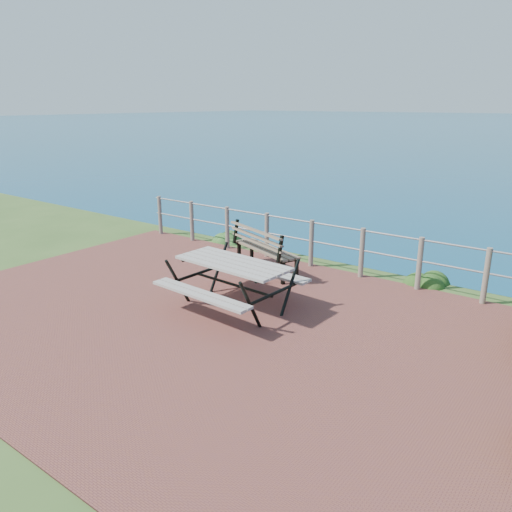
{
  "coord_description": "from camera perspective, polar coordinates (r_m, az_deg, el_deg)",
  "views": [
    {
      "loc": [
        5.09,
        -5.44,
        3.36
      ],
      "look_at": [
        0.05,
        1.33,
        0.75
      ],
      "focal_mm": 35.0,
      "sensor_mm": 36.0,
      "label": 1
    }
  ],
  "objects": [
    {
      "name": "ground",
      "position": [
        8.17,
        -5.91,
        -7.2
      ],
      "size": [
        10.0,
        7.0,
        0.12
      ],
      "primitive_type": "cube",
      "color": "brown",
      "rests_on": "ground"
    },
    {
      "name": "safety_railing",
      "position": [
        10.53,
        6.36,
        1.73
      ],
      "size": [
        9.4,
        0.1,
        1.0
      ],
      "color": "#6B5B4C",
      "rests_on": "ground"
    },
    {
      "name": "picnic_table",
      "position": [
        8.33,
        -2.65,
        -2.74
      ],
      "size": [
        2.0,
        1.69,
        0.82
      ],
      "rotation": [
        0.0,
        0.0,
        -0.06
      ],
      "color": "#9C978C",
      "rests_on": "ground"
    },
    {
      "name": "park_bench",
      "position": [
        10.11,
        1.19,
        1.58
      ],
      "size": [
        1.77,
        1.0,
        0.98
      ],
      "rotation": [
        0.0,
        0.0,
        -0.35
      ],
      "color": "brown",
      "rests_on": "ground"
    },
    {
      "name": "shrub_lip_west",
      "position": [
        12.53,
        -3.23,
        1.6
      ],
      "size": [
        0.68,
        0.68,
        0.39
      ],
      "primitive_type": "ellipsoid",
      "color": "#215821",
      "rests_on": "ground"
    },
    {
      "name": "shrub_lip_east",
      "position": [
        10.25,
        18.87,
        -2.92
      ],
      "size": [
        0.72,
        0.72,
        0.44
      ],
      "primitive_type": "ellipsoid",
      "color": "#1C3A12",
      "rests_on": "ground"
    }
  ]
}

